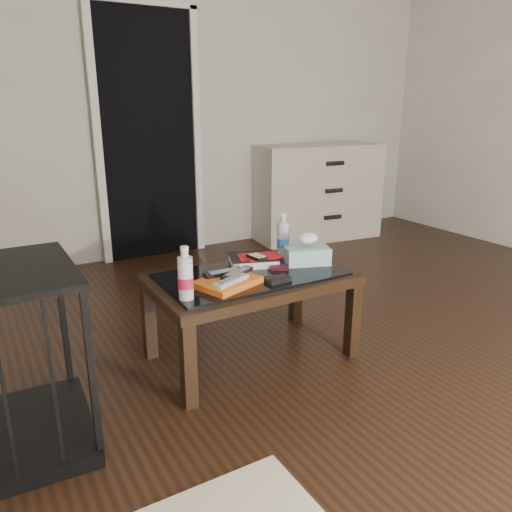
{
  "coord_description": "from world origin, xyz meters",
  "views": [
    {
      "loc": [
        -1.75,
        -1.61,
        1.29
      ],
      "look_at": [
        -0.56,
        0.44,
        0.55
      ],
      "focal_mm": 35.0,
      "sensor_mm": 36.0,
      "label": 1
    }
  ],
  "objects_px": {
    "tissue_box": "(308,256)",
    "water_bottle_right": "(283,235)",
    "coffee_table": "(251,285)",
    "textbook": "(254,260)",
    "dresser": "(317,192)",
    "water_bottle_left": "(185,273)"
  },
  "relations": [
    {
      "from": "tissue_box",
      "to": "water_bottle_right",
      "type": "bearing_deg",
      "value": 118.07
    },
    {
      "from": "coffee_table",
      "to": "water_bottle_right",
      "type": "relative_size",
      "value": 4.2
    },
    {
      "from": "coffee_table",
      "to": "textbook",
      "type": "bearing_deg",
      "value": 55.05
    },
    {
      "from": "dresser",
      "to": "textbook",
      "type": "xyz_separation_m",
      "value": [
        -1.66,
        -1.66,
        0.03
      ]
    },
    {
      "from": "textbook",
      "to": "water_bottle_left",
      "type": "height_order",
      "value": "water_bottle_left"
    },
    {
      "from": "coffee_table",
      "to": "dresser",
      "type": "distance_m",
      "value": 2.5
    },
    {
      "from": "textbook",
      "to": "tissue_box",
      "type": "height_order",
      "value": "tissue_box"
    },
    {
      "from": "water_bottle_right",
      "to": "coffee_table",
      "type": "bearing_deg",
      "value": -150.06
    },
    {
      "from": "dresser",
      "to": "water_bottle_right",
      "type": "height_order",
      "value": "dresser"
    },
    {
      "from": "dresser",
      "to": "tissue_box",
      "type": "distance_m",
      "value": 2.29
    },
    {
      "from": "dresser",
      "to": "tissue_box",
      "type": "relative_size",
      "value": 5.43
    },
    {
      "from": "water_bottle_right",
      "to": "tissue_box",
      "type": "distance_m",
      "value": 0.21
    },
    {
      "from": "coffee_table",
      "to": "water_bottle_right",
      "type": "height_order",
      "value": "water_bottle_right"
    },
    {
      "from": "water_bottle_left",
      "to": "water_bottle_right",
      "type": "relative_size",
      "value": 1.0
    },
    {
      "from": "dresser",
      "to": "textbook",
      "type": "height_order",
      "value": "dresser"
    },
    {
      "from": "dresser",
      "to": "water_bottle_left",
      "type": "xyz_separation_m",
      "value": [
        -2.16,
        -1.93,
        0.13
      ]
    },
    {
      "from": "dresser",
      "to": "water_bottle_left",
      "type": "distance_m",
      "value": 2.9
    },
    {
      "from": "dresser",
      "to": "tissue_box",
      "type": "height_order",
      "value": "dresser"
    },
    {
      "from": "tissue_box",
      "to": "coffee_table",
      "type": "bearing_deg",
      "value": -163.54
    },
    {
      "from": "dresser",
      "to": "coffee_table",
      "type": "bearing_deg",
      "value": -127.81
    },
    {
      "from": "dresser",
      "to": "tissue_box",
      "type": "bearing_deg",
      "value": -121.49
    },
    {
      "from": "water_bottle_left",
      "to": "coffee_table",
      "type": "bearing_deg",
      "value": 19.9
    }
  ]
}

